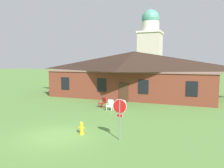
{
  "coord_description": "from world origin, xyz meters",
  "views": [
    {
      "loc": [
        7.67,
        -10.63,
        4.43
      ],
      "look_at": [
        0.56,
        7.74,
        2.41
      ],
      "focal_mm": 35.12,
      "sensor_mm": 36.0,
      "label": 1
    }
  ],
  "objects_px": {
    "lawn_chair_near_door": "(110,105)",
    "fire_hydrant": "(82,128)",
    "stop_sign": "(120,111)",
    "lawn_chair_left_end": "(122,105)",
    "lawn_chair_by_porch": "(103,102)"
  },
  "relations": [
    {
      "from": "lawn_chair_left_end",
      "to": "fire_hydrant",
      "type": "relative_size",
      "value": 1.21
    },
    {
      "from": "fire_hydrant",
      "to": "lawn_chair_near_door",
      "type": "bearing_deg",
      "value": 96.99
    },
    {
      "from": "lawn_chair_by_porch",
      "to": "lawn_chair_near_door",
      "type": "height_order",
      "value": "same"
    },
    {
      "from": "lawn_chair_by_porch",
      "to": "fire_hydrant",
      "type": "xyz_separation_m",
      "value": [
        1.98,
        -7.8,
        -0.12
      ]
    },
    {
      "from": "stop_sign",
      "to": "fire_hydrant",
      "type": "relative_size",
      "value": 2.96
    },
    {
      "from": "lawn_chair_by_porch",
      "to": "fire_hydrant",
      "type": "distance_m",
      "value": 8.05
    },
    {
      "from": "stop_sign",
      "to": "lawn_chair_by_porch",
      "type": "relative_size",
      "value": 2.45
    },
    {
      "from": "lawn_chair_by_porch",
      "to": "fire_hydrant",
      "type": "bearing_deg",
      "value": -75.78
    },
    {
      "from": "stop_sign",
      "to": "lawn_chair_near_door",
      "type": "relative_size",
      "value": 2.45
    },
    {
      "from": "lawn_chair_near_door",
      "to": "lawn_chair_left_end",
      "type": "xyz_separation_m",
      "value": [
        1.1,
        0.16,
        0.0
      ]
    },
    {
      "from": "stop_sign",
      "to": "fire_hydrant",
      "type": "bearing_deg",
      "value": 178.46
    },
    {
      "from": "stop_sign",
      "to": "lawn_chair_by_porch",
      "type": "xyz_separation_m",
      "value": [
        -4.45,
        7.87,
        -1.15
      ]
    },
    {
      "from": "stop_sign",
      "to": "lawn_chair_near_door",
      "type": "distance_m",
      "value": 7.79
    },
    {
      "from": "stop_sign",
      "to": "lawn_chair_by_porch",
      "type": "bearing_deg",
      "value": 119.5
    },
    {
      "from": "lawn_chair_near_door",
      "to": "fire_hydrant",
      "type": "height_order",
      "value": "lawn_chair_near_door"
    }
  ]
}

